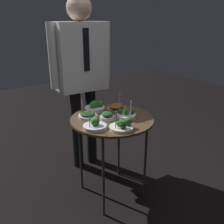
% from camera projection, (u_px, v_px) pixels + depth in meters
% --- Properties ---
extents(ground_plane, '(8.00, 8.00, 0.00)m').
position_uv_depth(ground_plane, '(112.00, 192.00, 2.18)').
color(ground_plane, black).
extents(serving_cart, '(0.65, 0.65, 0.70)m').
position_uv_depth(serving_cart, '(112.00, 124.00, 1.95)').
color(serving_cart, brown).
rests_on(serving_cart, ground_plane).
extents(bowl_broccoli_mid_left, '(0.15, 0.15, 0.15)m').
position_uv_depth(bowl_broccoli_mid_left, '(126.00, 115.00, 1.93)').
color(bowl_broccoli_mid_left, silver).
rests_on(bowl_broccoli_mid_left, serving_cart).
extents(bowl_spinach_mid_right, '(0.15, 0.15, 0.15)m').
position_uv_depth(bowl_spinach_mid_right, '(88.00, 115.00, 1.93)').
color(bowl_spinach_mid_right, silver).
rests_on(bowl_spinach_mid_right, serving_cart).
extents(bowl_spinach_front_center, '(0.11, 0.11, 0.06)m').
position_uv_depth(bowl_spinach_front_center, '(107.00, 116.00, 1.90)').
color(bowl_spinach_front_center, silver).
rests_on(bowl_spinach_front_center, serving_cart).
extents(bowl_broccoli_back_right, '(0.17, 0.17, 0.15)m').
position_uv_depth(bowl_broccoli_back_right, '(95.00, 125.00, 1.74)').
color(bowl_broccoli_back_right, silver).
rests_on(bowl_broccoli_back_right, serving_cart).
extents(bowl_broccoli_front_left, '(0.17, 0.17, 0.08)m').
position_uv_depth(bowl_broccoli_front_left, '(95.00, 107.00, 2.08)').
color(bowl_broccoli_front_left, silver).
rests_on(bowl_broccoli_front_left, serving_cart).
extents(bowl_roast_front_right, '(0.18, 0.17, 0.14)m').
position_uv_depth(bowl_roast_front_right, '(117.00, 108.00, 2.08)').
color(bowl_roast_front_right, brown).
rests_on(bowl_roast_front_right, serving_cart).
extents(bowl_broccoli_far_rim, '(0.17, 0.17, 0.14)m').
position_uv_depth(bowl_broccoli_far_rim, '(123.00, 126.00, 1.73)').
color(bowl_broccoli_far_rim, silver).
rests_on(bowl_broccoli_far_rim, serving_cart).
extents(waiter_figure, '(0.60, 0.22, 1.62)m').
position_uv_depth(waiter_figure, '(81.00, 65.00, 2.26)').
color(waiter_figure, black).
rests_on(waiter_figure, ground_plane).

